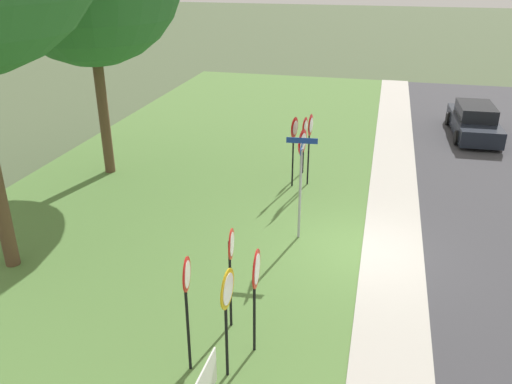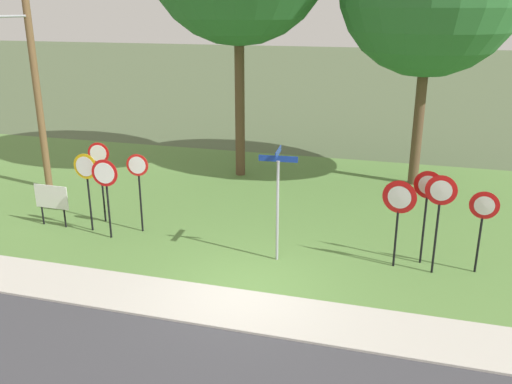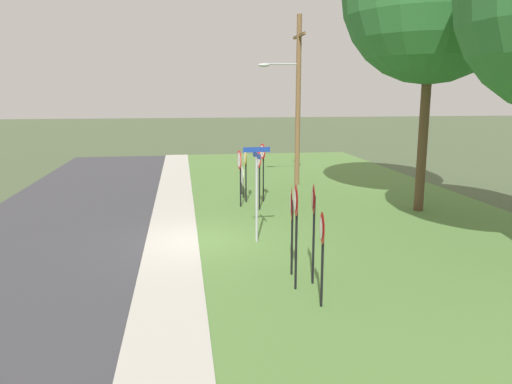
{
  "view_description": "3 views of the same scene",
  "coord_description": "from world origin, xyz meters",
  "px_view_note": "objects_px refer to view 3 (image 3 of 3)",
  "views": [
    {
      "loc": [
        -12.59,
        -0.15,
        7.22
      ],
      "look_at": [
        -0.47,
        2.81,
        1.66
      ],
      "focal_mm": 37.01,
      "sensor_mm": 36.0,
      "label": 1
    },
    {
      "loc": [
        3.28,
        -10.54,
        6.18
      ],
      "look_at": [
        -0.27,
        1.92,
        1.76
      ],
      "focal_mm": 38.24,
      "sensor_mm": 36.0,
      "label": 2
    },
    {
      "loc": [
        14.59,
        -0.42,
        4.5
      ],
      "look_at": [
        0.04,
        1.8,
        1.54
      ],
      "focal_mm": 34.34,
      "sensor_mm": 36.0,
      "label": 3
    }
  ],
  "objects_px": {
    "stop_sign_far_left": "(259,168)",
    "stop_sign_far_center": "(245,163)",
    "stop_sign_near_left": "(240,166)",
    "utility_pole": "(295,95)",
    "yield_sign_near_right": "(313,210)",
    "stop_sign_near_right": "(263,161)",
    "notice_board": "(242,178)",
    "yield_sign_far_right": "(291,210)",
    "street_name_post": "(257,186)",
    "yield_sign_far_left": "(321,238)",
    "yield_sign_near_left": "(295,212)"
  },
  "relations": [
    {
      "from": "stop_sign_near_right",
      "to": "yield_sign_far_left",
      "type": "relative_size",
      "value": 1.17
    },
    {
      "from": "stop_sign_near_left",
      "to": "utility_pole",
      "type": "height_order",
      "value": "utility_pole"
    },
    {
      "from": "stop_sign_far_center",
      "to": "yield_sign_near_right",
      "type": "height_order",
      "value": "yield_sign_near_right"
    },
    {
      "from": "stop_sign_far_center",
      "to": "notice_board",
      "type": "height_order",
      "value": "stop_sign_far_center"
    },
    {
      "from": "stop_sign_near_right",
      "to": "yield_sign_near_right",
      "type": "xyz_separation_m",
      "value": [
        9.14,
        -0.33,
        0.06
      ]
    },
    {
      "from": "yield_sign_far_left",
      "to": "street_name_post",
      "type": "height_order",
      "value": "street_name_post"
    },
    {
      "from": "stop_sign_near_left",
      "to": "yield_sign_far_left",
      "type": "relative_size",
      "value": 1.09
    },
    {
      "from": "yield_sign_far_right",
      "to": "yield_sign_near_right",
      "type": "bearing_deg",
      "value": 40.78
    },
    {
      "from": "utility_pole",
      "to": "notice_board",
      "type": "xyz_separation_m",
      "value": [
        2.37,
        -2.9,
        -3.57
      ]
    },
    {
      "from": "utility_pole",
      "to": "stop_sign_far_center",
      "type": "bearing_deg",
      "value": -38.88
    },
    {
      "from": "stop_sign_near_left",
      "to": "yield_sign_near_right",
      "type": "distance_m",
      "value": 8.37
    },
    {
      "from": "stop_sign_near_right",
      "to": "utility_pole",
      "type": "distance_m",
      "value": 5.01
    },
    {
      "from": "stop_sign_far_left",
      "to": "street_name_post",
      "type": "relative_size",
      "value": 0.79
    },
    {
      "from": "yield_sign_near_right",
      "to": "street_name_post",
      "type": "bearing_deg",
      "value": -157.64
    },
    {
      "from": "stop_sign_far_left",
      "to": "stop_sign_far_center",
      "type": "xyz_separation_m",
      "value": [
        -1.43,
        -0.35,
        0.02
      ]
    },
    {
      "from": "stop_sign_far_left",
      "to": "yield_sign_far_left",
      "type": "distance_m",
      "value": 8.99
    },
    {
      "from": "stop_sign_far_left",
      "to": "yield_sign_far_right",
      "type": "xyz_separation_m",
      "value": [
        7.06,
        -0.32,
        0.02
      ]
    },
    {
      "from": "yield_sign_near_right",
      "to": "yield_sign_far_right",
      "type": "height_order",
      "value": "yield_sign_near_right"
    },
    {
      "from": "stop_sign_near_right",
      "to": "utility_pole",
      "type": "bearing_deg",
      "value": 138.69
    },
    {
      "from": "stop_sign_far_center",
      "to": "yield_sign_near_left",
      "type": "distance_m",
      "value": 9.41
    },
    {
      "from": "yield_sign_far_right",
      "to": "street_name_post",
      "type": "distance_m",
      "value": 2.92
    },
    {
      "from": "yield_sign_near_right",
      "to": "notice_board",
      "type": "xyz_separation_m",
      "value": [
        -10.4,
        -0.38,
        -0.97
      ]
    },
    {
      "from": "stop_sign_far_center",
      "to": "yield_sign_far_right",
      "type": "bearing_deg",
      "value": 0.97
    },
    {
      "from": "stop_sign_near_left",
      "to": "yield_sign_near_left",
      "type": "distance_m",
      "value": 8.62
    },
    {
      "from": "stop_sign_far_left",
      "to": "stop_sign_near_left",
      "type": "bearing_deg",
      "value": -140.91
    },
    {
      "from": "yield_sign_near_right",
      "to": "notice_board",
      "type": "relative_size",
      "value": 1.94
    },
    {
      "from": "yield_sign_near_right",
      "to": "utility_pole",
      "type": "relative_size",
      "value": 0.3
    },
    {
      "from": "stop_sign_far_left",
      "to": "utility_pole",
      "type": "distance_m",
      "value": 6.32
    },
    {
      "from": "stop_sign_near_right",
      "to": "yield_sign_near_left",
      "type": "bearing_deg",
      "value": -15.1
    },
    {
      "from": "stop_sign_far_left",
      "to": "yield_sign_near_left",
      "type": "xyz_separation_m",
      "value": [
        7.98,
        -0.43,
        0.21
      ]
    },
    {
      "from": "stop_sign_near_right",
      "to": "street_name_post",
      "type": "xyz_separation_m",
      "value": [
        5.61,
        -1.12,
        -0.0
      ]
    },
    {
      "from": "yield_sign_near_right",
      "to": "street_name_post",
      "type": "distance_m",
      "value": 3.62
    },
    {
      "from": "yield_sign_near_left",
      "to": "yield_sign_near_right",
      "type": "bearing_deg",
      "value": 124.68
    },
    {
      "from": "stop_sign_near_right",
      "to": "yield_sign_near_right",
      "type": "bearing_deg",
      "value": -12.22
    },
    {
      "from": "street_name_post",
      "to": "utility_pole",
      "type": "relative_size",
      "value": 0.36
    },
    {
      "from": "stop_sign_near_left",
      "to": "stop_sign_far_left",
      "type": "bearing_deg",
      "value": 42.63
    },
    {
      "from": "yield_sign_near_left",
      "to": "street_name_post",
      "type": "height_order",
      "value": "street_name_post"
    },
    {
      "from": "yield_sign_far_left",
      "to": "utility_pole",
      "type": "relative_size",
      "value": 0.26
    },
    {
      "from": "stop_sign_near_left",
      "to": "stop_sign_far_left",
      "type": "height_order",
      "value": "stop_sign_far_left"
    },
    {
      "from": "yield_sign_near_right",
      "to": "notice_board",
      "type": "bearing_deg",
      "value": -168.07
    },
    {
      "from": "stop_sign_far_left",
      "to": "stop_sign_far_center",
      "type": "distance_m",
      "value": 1.47
    },
    {
      "from": "stop_sign_near_left",
      "to": "stop_sign_near_right",
      "type": "relative_size",
      "value": 0.93
    },
    {
      "from": "stop_sign_far_center",
      "to": "yield_sign_near_right",
      "type": "relative_size",
      "value": 0.95
    },
    {
      "from": "stop_sign_near_left",
      "to": "notice_board",
      "type": "distance_m",
      "value": 2.24
    },
    {
      "from": "stop_sign_far_center",
      "to": "yield_sign_far_right",
      "type": "relative_size",
      "value": 1.02
    },
    {
      "from": "stop_sign_near_left",
      "to": "stop_sign_far_left",
      "type": "xyz_separation_m",
      "value": [
        0.63,
        0.67,
        -0.01
      ]
    },
    {
      "from": "yield_sign_far_left",
      "to": "notice_board",
      "type": "distance_m",
      "value": 11.7
    },
    {
      "from": "yield_sign_far_right",
      "to": "stop_sign_far_center",
      "type": "bearing_deg",
      "value": -169.27
    },
    {
      "from": "stop_sign_near_left",
      "to": "yield_sign_near_left",
      "type": "relative_size",
      "value": 0.92
    },
    {
      "from": "stop_sign_near_right",
      "to": "stop_sign_far_center",
      "type": "bearing_deg",
      "value": -99.32
    }
  ]
}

